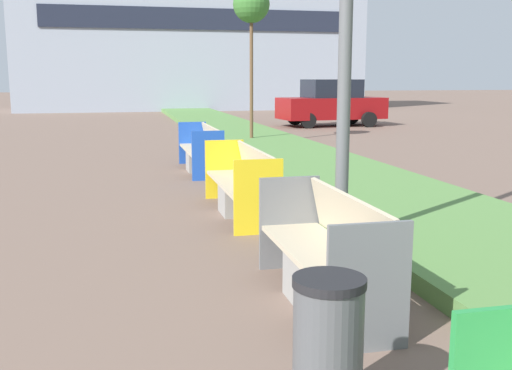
{
  "coord_description": "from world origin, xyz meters",
  "views": [
    {
      "loc": [
        -0.77,
        2.41,
        1.91
      ],
      "look_at": [
        0.9,
        9.54,
        0.6
      ],
      "focal_mm": 42.0,
      "sensor_mm": 36.0,
      "label": 1
    }
  ],
  "objects_px": {
    "bench_blue_frame": "(202,153)",
    "parked_car_distant": "(331,103)",
    "bench_grey_frame": "(325,261)",
    "bench_yellow_frame": "(242,188)",
    "litter_bin": "(328,351)",
    "sapling_tree_far": "(251,7)"
  },
  "relations": [
    {
      "from": "sapling_tree_far",
      "to": "litter_bin",
      "type": "bearing_deg",
      "value": -101.05
    },
    {
      "from": "bench_yellow_frame",
      "to": "litter_bin",
      "type": "bearing_deg",
      "value": -96.73
    },
    {
      "from": "litter_bin",
      "to": "bench_blue_frame",
      "type": "bearing_deg",
      "value": 86.2
    },
    {
      "from": "sapling_tree_far",
      "to": "parked_car_distant",
      "type": "distance_m",
      "value": 7.97
    },
    {
      "from": "bench_grey_frame",
      "to": "sapling_tree_far",
      "type": "distance_m",
      "value": 13.16
    },
    {
      "from": "bench_blue_frame",
      "to": "parked_car_distant",
      "type": "distance_m",
      "value": 12.63
    },
    {
      "from": "sapling_tree_far",
      "to": "bench_yellow_frame",
      "type": "bearing_deg",
      "value": -103.54
    },
    {
      "from": "litter_bin",
      "to": "parked_car_distant",
      "type": "relative_size",
      "value": 0.2
    },
    {
      "from": "sapling_tree_far",
      "to": "parked_car_distant",
      "type": "height_order",
      "value": "sapling_tree_far"
    },
    {
      "from": "litter_bin",
      "to": "sapling_tree_far",
      "type": "xyz_separation_m",
      "value": [
        2.78,
        14.25,
        3.48
      ]
    },
    {
      "from": "bench_blue_frame",
      "to": "sapling_tree_far",
      "type": "distance_m",
      "value": 6.4
    },
    {
      "from": "parked_car_distant",
      "to": "bench_blue_frame",
      "type": "bearing_deg",
      "value": -127.82
    },
    {
      "from": "bench_yellow_frame",
      "to": "parked_car_distant",
      "type": "distance_m",
      "value": 16.23
    },
    {
      "from": "parked_car_distant",
      "to": "bench_yellow_frame",
      "type": "bearing_deg",
      "value": -120.05
    },
    {
      "from": "bench_grey_frame",
      "to": "sapling_tree_far",
      "type": "bearing_deg",
      "value": 80.16
    },
    {
      "from": "sapling_tree_far",
      "to": "bench_grey_frame",
      "type": "bearing_deg",
      "value": -99.84
    },
    {
      "from": "parked_car_distant",
      "to": "bench_grey_frame",
      "type": "bearing_deg",
      "value": -115.74
    },
    {
      "from": "bench_yellow_frame",
      "to": "sapling_tree_far",
      "type": "height_order",
      "value": "sapling_tree_far"
    },
    {
      "from": "bench_grey_frame",
      "to": "bench_yellow_frame",
      "type": "relative_size",
      "value": 0.84
    },
    {
      "from": "bench_grey_frame",
      "to": "litter_bin",
      "type": "distance_m",
      "value": 1.87
    },
    {
      "from": "bench_grey_frame",
      "to": "parked_car_distant",
      "type": "relative_size",
      "value": 0.46
    },
    {
      "from": "bench_grey_frame",
      "to": "bench_yellow_frame",
      "type": "height_order",
      "value": "same"
    }
  ]
}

